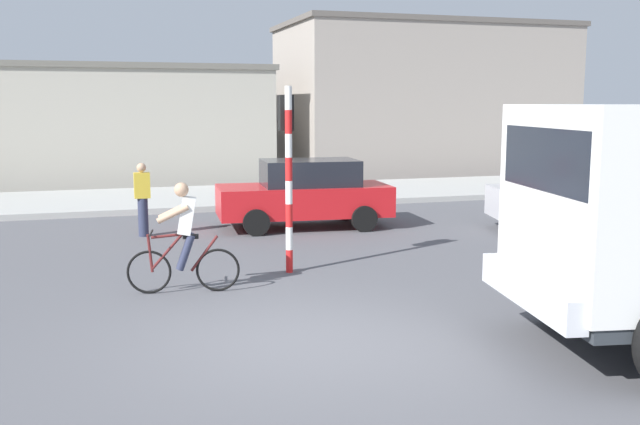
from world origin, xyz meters
TOP-DOWN VIEW (x-y plane):
  - ground_plane at (0.00, 0.00)m, footprint 120.00×120.00m
  - sidewalk_far at (0.00, 13.48)m, footprint 80.00×5.00m
  - cyclist at (-0.98, 2.76)m, footprint 1.71×0.55m
  - traffic_light_pole at (0.92, 3.67)m, footprint 0.24×0.43m
  - car_red_near at (8.35, 5.63)m, footprint 4.29×2.62m
  - car_far_side at (2.46, 7.91)m, footprint 4.12×2.12m
  - pedestrian_near_kerb at (-1.27, 7.88)m, footprint 0.34×0.22m
  - building_mid_block at (-1.32, 20.97)m, footprint 10.93×7.97m
  - building_corner_right at (11.19, 20.22)m, footprint 11.71×6.50m

SIDE VIEW (x-z plane):
  - ground_plane at x=0.00m, z-range 0.00..0.00m
  - sidewalk_far at x=0.00m, z-range 0.00..0.16m
  - car_red_near at x=8.35m, z-range 0.02..1.62m
  - car_far_side at x=2.46m, z-range 0.02..1.62m
  - pedestrian_near_kerb at x=-1.27m, z-range 0.04..1.66m
  - cyclist at x=-0.98m, z-range 0.00..1.72m
  - traffic_light_pole at x=0.92m, z-range 0.47..3.67m
  - building_mid_block at x=-1.32m, z-range 0.00..4.27m
  - building_corner_right at x=11.19m, z-range 0.00..6.18m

